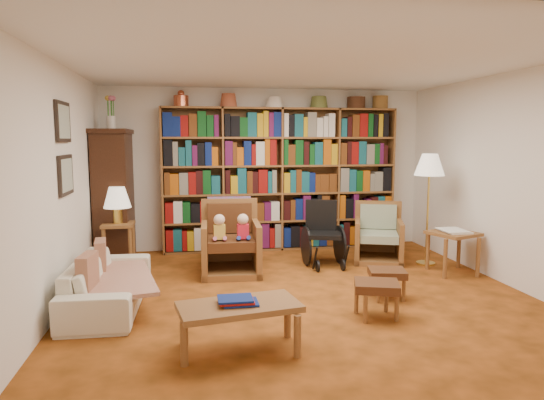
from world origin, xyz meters
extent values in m
plane|color=#B0551B|center=(0.00, 0.00, 0.00)|extent=(5.00, 5.00, 0.00)
plane|color=white|center=(0.00, 0.00, 2.50)|extent=(5.00, 5.00, 0.00)
plane|color=white|center=(0.00, 2.50, 1.25)|extent=(5.00, 0.00, 5.00)
plane|color=white|center=(0.00, -2.50, 1.25)|extent=(5.00, 0.00, 5.00)
plane|color=white|center=(-2.50, 0.00, 1.25)|extent=(0.00, 5.00, 5.00)
plane|color=white|center=(2.50, 0.00, 1.25)|extent=(0.00, 5.00, 5.00)
cube|color=brown|center=(0.20, 2.34, 1.10)|extent=(3.60, 0.30, 2.20)
cube|color=#341A0E|center=(-2.25, 2.00, 0.90)|extent=(0.45, 0.90, 1.80)
cube|color=#341A0E|center=(-2.25, 2.00, 1.83)|extent=(0.50, 0.95, 0.06)
cylinder|color=white|center=(-2.25, 2.00, 1.95)|extent=(0.12, 0.12, 0.18)
cube|color=black|center=(-2.48, 0.30, 1.90)|extent=(0.03, 0.52, 0.42)
cube|color=gray|center=(-2.46, 0.30, 1.90)|extent=(0.01, 0.44, 0.34)
cube|color=black|center=(-2.48, 0.30, 1.35)|extent=(0.03, 0.52, 0.42)
cube|color=gray|center=(-2.46, 0.30, 1.35)|extent=(0.01, 0.44, 0.34)
imported|color=beige|center=(-2.05, 0.03, 0.25)|extent=(1.72, 0.72, 0.50)
cube|color=beige|center=(-2.00, 0.03, 0.30)|extent=(1.02, 1.53, 0.04)
cube|color=maroon|center=(-2.18, 0.38, 0.45)|extent=(0.16, 0.36, 0.35)
cube|color=maroon|center=(-2.18, -0.32, 0.45)|extent=(0.15, 0.37, 0.36)
cube|color=brown|center=(-2.15, 1.55, 0.59)|extent=(0.40, 0.40, 0.04)
cylinder|color=brown|center=(-2.31, 1.39, 0.29)|extent=(0.05, 0.05, 0.57)
cylinder|color=brown|center=(-1.99, 1.39, 0.29)|extent=(0.05, 0.05, 0.57)
cylinder|color=brown|center=(-2.31, 1.71, 0.29)|extent=(0.05, 0.05, 0.57)
cylinder|color=brown|center=(-1.99, 1.71, 0.29)|extent=(0.05, 0.05, 0.57)
cylinder|color=gold|center=(-2.15, 1.55, 0.71)|extent=(0.12, 0.12, 0.20)
cone|color=beige|center=(-2.15, 1.55, 0.96)|extent=(0.36, 0.36, 0.28)
cube|color=brown|center=(-0.70, 1.03, 0.04)|extent=(0.78, 0.81, 0.08)
cube|color=brown|center=(-1.03, 1.03, 0.33)|extent=(0.11, 0.78, 0.66)
cube|color=brown|center=(-0.36, 1.03, 0.33)|extent=(0.11, 0.78, 0.66)
cube|color=brown|center=(-0.70, 1.38, 0.47)|extent=(0.75, 0.12, 0.93)
cube|color=#4F2515|center=(-0.70, 1.00, 0.41)|extent=(0.61, 0.68, 0.12)
cube|color=#4F2515|center=(-0.70, 1.31, 0.68)|extent=(0.58, 0.13, 0.39)
cube|color=#B02F67|center=(-0.70, 1.41, 0.75)|extent=(0.58, 0.09, 0.41)
cube|color=brown|center=(1.41, 1.31, 0.04)|extent=(0.85, 0.87, 0.07)
cube|color=brown|center=(1.11, 1.31, 0.29)|extent=(0.29, 0.67, 0.59)
cube|color=brown|center=(1.71, 1.31, 0.29)|extent=(0.29, 0.67, 0.59)
cube|color=brown|center=(1.41, 1.62, 0.41)|extent=(0.65, 0.29, 0.83)
cube|color=gray|center=(1.41, 1.28, 0.37)|extent=(0.68, 0.72, 0.11)
cube|color=gray|center=(1.41, 1.55, 0.61)|extent=(0.52, 0.26, 0.35)
cube|color=black|center=(0.60, 1.19, 0.43)|extent=(0.53, 0.53, 0.06)
cube|color=black|center=(0.60, 1.40, 0.67)|extent=(0.43, 0.17, 0.43)
cylinder|color=black|center=(0.36, 1.29, 0.27)|extent=(0.03, 0.54, 0.54)
cylinder|color=black|center=(0.84, 1.29, 0.27)|extent=(0.03, 0.54, 0.54)
cylinder|color=black|center=(0.42, 0.92, 0.08)|extent=(0.03, 0.15, 0.15)
cylinder|color=black|center=(0.77, 0.92, 0.08)|extent=(0.03, 0.15, 0.15)
cylinder|color=gold|center=(2.01, 1.05, 0.01)|extent=(0.26, 0.26, 0.03)
cylinder|color=gold|center=(2.01, 1.05, 0.64)|extent=(0.03, 0.03, 1.29)
cone|color=beige|center=(2.01, 1.05, 1.38)|extent=(0.41, 0.41, 0.29)
cube|color=brown|center=(2.12, 0.57, 0.52)|extent=(0.67, 0.67, 0.04)
cylinder|color=brown|center=(1.90, 0.35, 0.25)|extent=(0.05, 0.05, 0.50)
cylinder|color=brown|center=(2.34, 0.35, 0.25)|extent=(0.05, 0.05, 0.50)
cylinder|color=brown|center=(1.90, 0.80, 0.25)|extent=(0.05, 0.05, 0.50)
cylinder|color=brown|center=(2.34, 0.80, 0.25)|extent=(0.05, 0.05, 0.50)
cube|color=white|center=(2.12, 0.57, 0.56)|extent=(0.41, 0.46, 0.03)
cube|color=#4F2515|center=(0.88, -0.24, 0.29)|extent=(0.45, 0.40, 0.08)
cylinder|color=brown|center=(0.74, -0.36, 0.12)|extent=(0.04, 0.04, 0.25)
cylinder|color=brown|center=(1.03, -0.36, 0.12)|extent=(0.04, 0.04, 0.25)
cylinder|color=brown|center=(0.74, -0.13, 0.12)|extent=(0.04, 0.04, 0.25)
cylinder|color=brown|center=(1.03, -0.13, 0.12)|extent=(0.04, 0.04, 0.25)
cube|color=#4F2515|center=(0.56, -0.75, 0.31)|extent=(0.50, 0.46, 0.08)
cylinder|color=brown|center=(0.40, -0.88, 0.14)|extent=(0.04, 0.04, 0.27)
cylinder|color=brown|center=(0.72, -0.88, 0.14)|extent=(0.04, 0.04, 0.27)
cylinder|color=brown|center=(0.40, -0.63, 0.14)|extent=(0.04, 0.04, 0.27)
cylinder|color=brown|center=(0.72, -0.63, 0.14)|extent=(0.04, 0.04, 0.27)
cube|color=brown|center=(-0.83, -1.27, 0.37)|extent=(1.04, 0.65, 0.05)
cylinder|color=brown|center=(-1.27, -1.47, 0.17)|extent=(0.06, 0.06, 0.35)
cylinder|color=brown|center=(-0.38, -1.47, 0.17)|extent=(0.06, 0.06, 0.35)
cylinder|color=brown|center=(-1.27, -1.07, 0.17)|extent=(0.06, 0.06, 0.35)
cylinder|color=brown|center=(-0.38, -1.07, 0.17)|extent=(0.06, 0.06, 0.35)
cube|color=brown|center=(-0.83, -1.27, 0.42)|extent=(0.31, 0.26, 0.05)
camera|label=1|loc=(-1.20, -5.05, 1.72)|focal=32.00mm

